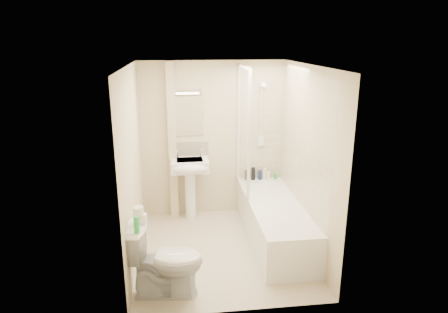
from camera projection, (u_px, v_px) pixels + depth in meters
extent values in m
plane|color=beige|center=(222.00, 250.00, 5.31)|extent=(2.50, 2.50, 0.00)
cube|color=beige|center=(213.00, 140.00, 6.16)|extent=(2.20, 0.02, 2.40)
cube|color=beige|center=(132.00, 167.00, 4.84)|extent=(0.02, 2.50, 2.40)
cube|color=beige|center=(308.00, 161.00, 5.10)|extent=(0.02, 2.50, 2.40)
cube|color=white|center=(222.00, 66.00, 4.63)|extent=(2.20, 2.50, 0.02)
cube|color=beige|center=(261.00, 124.00, 6.17)|extent=(0.70, 0.01, 1.75)
cube|color=beige|center=(303.00, 140.00, 5.22)|extent=(0.01, 2.10, 1.75)
cube|color=beige|center=(172.00, 142.00, 6.03)|extent=(0.12, 0.12, 2.40)
cube|color=beige|center=(189.00, 151.00, 6.15)|extent=(0.60, 0.02, 0.30)
cube|color=white|center=(188.00, 116.00, 6.00)|extent=(0.46, 0.01, 0.60)
cube|color=silver|center=(187.00, 92.00, 5.87)|extent=(0.42, 0.07, 0.07)
cube|color=white|center=(274.00, 221.00, 5.51)|extent=(0.70, 2.10, 0.55)
cube|color=white|center=(275.00, 207.00, 5.45)|extent=(0.56, 1.96, 0.05)
cube|color=white|center=(243.00, 130.00, 5.71)|extent=(0.01, 0.90, 1.80)
cube|color=white|center=(239.00, 123.00, 6.12)|extent=(0.04, 0.04, 1.80)
cube|color=white|center=(249.00, 137.00, 5.28)|extent=(0.04, 0.04, 1.80)
cube|color=white|center=(244.00, 67.00, 5.46)|extent=(0.04, 0.90, 0.04)
cube|color=white|center=(243.00, 187.00, 5.96)|extent=(0.04, 0.90, 0.03)
cylinder|color=white|center=(261.00, 117.00, 6.11)|extent=(0.02, 0.02, 0.90)
cylinder|color=white|center=(261.00, 145.00, 6.24)|extent=(0.05, 0.05, 0.02)
cylinder|color=white|center=(262.00, 87.00, 5.99)|extent=(0.05, 0.05, 0.02)
cylinder|color=white|center=(263.00, 86.00, 5.92)|extent=(0.08, 0.11, 0.11)
cube|color=white|center=(261.00, 141.00, 6.22)|extent=(0.10, 0.05, 0.14)
cylinder|color=white|center=(261.00, 114.00, 6.07)|extent=(0.01, 0.13, 0.84)
cylinder|color=white|center=(190.00, 194.00, 6.19)|extent=(0.16, 0.16, 0.76)
cube|color=white|center=(190.00, 165.00, 6.02)|extent=(0.56, 0.43, 0.17)
ellipsoid|color=white|center=(190.00, 169.00, 5.86)|extent=(0.56, 0.24, 0.17)
cube|color=silver|center=(190.00, 161.00, 6.00)|extent=(0.39, 0.28, 0.04)
cylinder|color=white|center=(177.00, 154.00, 6.06)|extent=(0.03, 0.03, 0.10)
cylinder|color=white|center=(201.00, 154.00, 6.11)|extent=(0.03, 0.03, 0.10)
sphere|color=white|center=(177.00, 151.00, 6.05)|extent=(0.04, 0.04, 0.04)
sphere|color=white|center=(201.00, 150.00, 6.09)|extent=(0.04, 0.04, 0.04)
cylinder|color=black|center=(247.00, 175.00, 6.30)|extent=(0.06, 0.06, 0.16)
cylinder|color=white|center=(248.00, 175.00, 6.30)|extent=(0.06, 0.06, 0.15)
cylinder|color=black|center=(253.00, 174.00, 6.30)|extent=(0.06, 0.06, 0.20)
cylinder|color=navy|center=(260.00, 175.00, 6.32)|extent=(0.06, 0.06, 0.15)
cylinder|color=beige|center=(264.00, 174.00, 6.33)|extent=(0.07, 0.07, 0.19)
cylinder|color=white|center=(268.00, 175.00, 6.34)|extent=(0.05, 0.05, 0.13)
cylinder|color=green|center=(275.00, 176.00, 6.36)|extent=(0.05, 0.05, 0.09)
imported|color=white|center=(165.00, 260.00, 4.30)|extent=(0.65, 0.91, 0.82)
cylinder|color=white|center=(142.00, 219.00, 4.23)|extent=(0.11, 0.11, 0.11)
cylinder|color=white|center=(138.00, 211.00, 4.18)|extent=(0.11, 0.11, 0.09)
cylinder|color=green|center=(136.00, 225.00, 4.01)|extent=(0.06, 0.06, 0.18)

